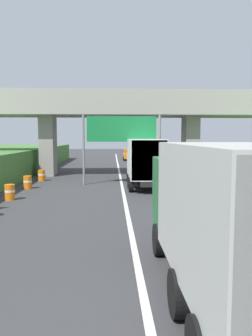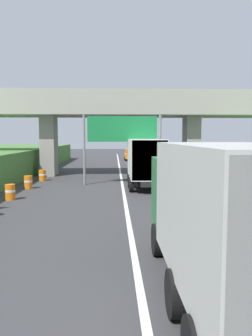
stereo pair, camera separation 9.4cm
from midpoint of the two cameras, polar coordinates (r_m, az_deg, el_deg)
lane_centre_stripe at (r=24.49m, az=-0.87°, el=-2.92°), size 0.20×89.90×0.01m
overpass_bridge at (r=30.55m, az=-1.20°, el=9.68°), size 40.00×4.80×7.73m
overhead_highway_sign at (r=24.27m, az=-0.89°, el=6.12°), size 5.88×0.18×5.23m
truck_silver at (r=23.29m, az=3.09°, el=1.41°), size 2.44×7.30×3.44m
truck_green at (r=7.25m, az=16.48°, el=-7.80°), size 2.44×7.30×3.44m
car_orange at (r=50.26m, az=0.51°, el=2.35°), size 1.86×4.10×1.72m
construction_barrel_3 at (r=19.59m, az=-19.95°, el=-4.02°), size 0.57×0.57×0.90m
construction_barrel_4 at (r=23.47m, az=-17.08°, el=-2.41°), size 0.57×0.57×0.90m
construction_barrel_5 at (r=27.38m, az=-14.77°, el=-1.26°), size 0.57×0.57×0.90m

